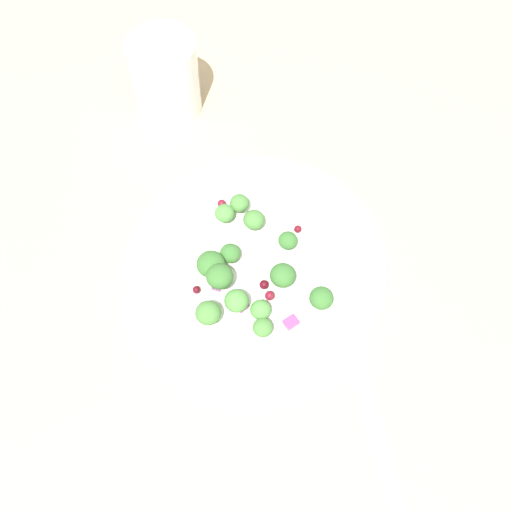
% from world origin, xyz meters
% --- Properties ---
extents(ground_plane, '(1.80, 1.80, 0.02)m').
position_xyz_m(ground_plane, '(0.00, 0.00, -0.01)').
color(ground_plane, tan).
extents(plate, '(0.26, 0.26, 0.02)m').
position_xyz_m(plate, '(-0.01, 0.02, 0.01)').
color(plate, white).
rests_on(plate, ground_plane).
extents(dressing_pool, '(0.15, 0.15, 0.00)m').
position_xyz_m(dressing_pool, '(-0.01, 0.02, 0.01)').
color(dressing_pool, white).
rests_on(dressing_pool, plate).
extents(broccoli_floret_0, '(0.02, 0.02, 0.02)m').
position_xyz_m(broccoli_floret_0, '(0.04, -0.05, 0.03)').
color(broccoli_floret_0, '#9EC684').
rests_on(broccoli_floret_0, plate).
extents(broccoli_floret_1, '(0.02, 0.02, 0.02)m').
position_xyz_m(broccoli_floret_1, '(-0.03, 0.07, 0.03)').
color(broccoli_floret_1, '#9EC684').
rests_on(broccoli_floret_1, plate).
extents(broccoli_floret_2, '(0.02, 0.02, 0.02)m').
position_xyz_m(broccoli_floret_2, '(-0.01, 0.08, 0.03)').
color(broccoli_floret_2, '#9EC684').
rests_on(broccoli_floret_2, plate).
extents(broccoli_floret_3, '(0.02, 0.02, 0.02)m').
position_xyz_m(broccoli_floret_3, '(0.03, 0.03, 0.03)').
color(broccoli_floret_3, '#8EB77A').
rests_on(broccoli_floret_3, plate).
extents(broccoli_floret_4, '(0.03, 0.03, 0.03)m').
position_xyz_m(broccoli_floret_4, '(-0.05, 0.02, 0.03)').
color(broccoli_floret_4, '#8EB77A').
rests_on(broccoli_floret_4, plate).
extents(broccoli_floret_5, '(0.03, 0.03, 0.03)m').
position_xyz_m(broccoli_floret_5, '(-0.05, -0.00, 0.04)').
color(broccoli_floret_5, '#ADD18E').
rests_on(broccoli_floret_5, plate).
extents(broccoli_floret_6, '(0.02, 0.02, 0.02)m').
position_xyz_m(broccoli_floret_6, '(-0.04, -0.03, 0.03)').
color(broccoli_floret_6, '#8EB77A').
rests_on(broccoli_floret_6, plate).
extents(broccoli_floret_7, '(0.02, 0.02, 0.02)m').
position_xyz_m(broccoli_floret_7, '(0.00, 0.06, 0.03)').
color(broccoli_floret_7, '#8EB77A').
rests_on(broccoli_floret_7, plate).
extents(broccoli_floret_8, '(0.03, 0.03, 0.03)m').
position_xyz_m(broccoli_floret_8, '(0.01, -0.01, 0.03)').
color(broccoli_floret_8, '#8EB77A').
rests_on(broccoli_floret_8, plate).
extents(broccoli_floret_9, '(0.02, 0.02, 0.02)m').
position_xyz_m(broccoli_floret_9, '(-0.02, -0.04, 0.02)').
color(broccoli_floret_9, '#ADD18E').
rests_on(broccoli_floret_9, plate).
extents(broccoli_floret_10, '(0.02, 0.02, 0.02)m').
position_xyz_m(broccoli_floret_10, '(-0.03, 0.03, 0.02)').
color(broccoli_floret_10, '#8EB77A').
rests_on(broccoli_floret_10, plate).
extents(broccoli_floret_11, '(0.02, 0.02, 0.02)m').
position_xyz_m(broccoli_floret_11, '(-0.02, -0.06, 0.02)').
color(broccoli_floret_11, '#8EB77A').
rests_on(broccoli_floret_11, plate).
extents(broccoli_floret_12, '(0.02, 0.02, 0.02)m').
position_xyz_m(broccoli_floret_12, '(-0.07, -0.03, 0.03)').
color(broccoli_floret_12, '#9EC684').
rests_on(broccoli_floret_12, plate).
extents(cranberry_0, '(0.01, 0.01, 0.01)m').
position_xyz_m(cranberry_0, '(-0.07, 0.00, 0.02)').
color(cranberry_0, '#4C0A14').
rests_on(cranberry_0, plate).
extents(cranberry_1, '(0.01, 0.01, 0.01)m').
position_xyz_m(cranberry_1, '(0.04, 0.04, 0.02)').
color(cranberry_1, maroon).
rests_on(cranberry_1, plate).
extents(cranberry_2, '(0.01, 0.01, 0.01)m').
position_xyz_m(cranberry_2, '(-0.03, 0.09, 0.02)').
color(cranberry_2, maroon).
rests_on(cranberry_2, plate).
extents(cranberry_3, '(0.01, 0.01, 0.01)m').
position_xyz_m(cranberry_3, '(-0.03, 0.04, 0.02)').
color(cranberry_3, '#4C0A14').
rests_on(cranberry_3, plate).
extents(cranberry_4, '(0.01, 0.01, 0.01)m').
position_xyz_m(cranberry_4, '(-0.01, -0.03, 0.02)').
color(cranberry_4, maroon).
rests_on(cranberry_4, plate).
extents(cranberry_5, '(0.01, 0.01, 0.01)m').
position_xyz_m(cranberry_5, '(-0.01, -0.01, 0.02)').
color(cranberry_5, '#4C0A14').
rests_on(cranberry_5, plate).
extents(onion_bit_0, '(0.02, 0.02, 0.00)m').
position_xyz_m(onion_bit_0, '(-0.04, -0.03, 0.02)').
color(onion_bit_0, '#934C84').
rests_on(onion_bit_0, plate).
extents(onion_bit_1, '(0.01, 0.01, 0.00)m').
position_xyz_m(onion_bit_1, '(-0.05, 0.00, 0.02)').
color(onion_bit_1, '#843D75').
rests_on(onion_bit_1, plate).
extents(onion_bit_2, '(0.02, 0.01, 0.00)m').
position_xyz_m(onion_bit_2, '(0.01, -0.06, 0.02)').
color(onion_bit_2, '#843D75').
rests_on(onion_bit_2, plate).
extents(fork, '(0.03, 0.19, 0.01)m').
position_xyz_m(fork, '(0.05, -0.14, 0.00)').
color(fork, silver).
rests_on(fork, ground_plane).
extents(water_glass, '(0.07, 0.07, 0.09)m').
position_xyz_m(water_glass, '(-0.05, 0.25, 0.05)').
color(water_glass, silver).
rests_on(water_glass, ground_plane).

